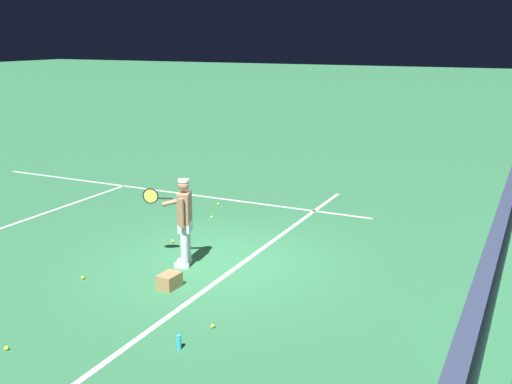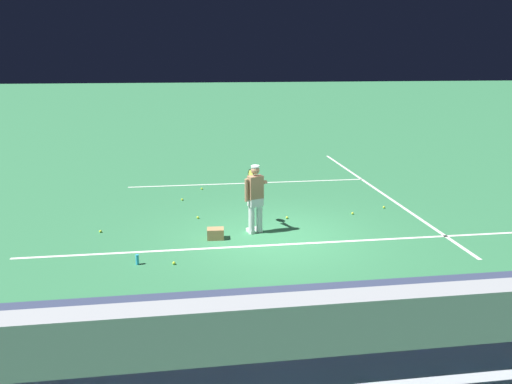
{
  "view_description": "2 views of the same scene",
  "coord_description": "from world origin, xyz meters",
  "px_view_note": "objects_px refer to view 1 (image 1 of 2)",
  "views": [
    {
      "loc": [
        -9.61,
        -5.52,
        4.29
      ],
      "look_at": [
        0.96,
        -0.39,
        1.23
      ],
      "focal_mm": 42.0,
      "sensor_mm": 36.0,
      "label": 1
    },
    {
      "loc": [
        -2.12,
        -11.25,
        4.22
      ],
      "look_at": [
        -0.24,
        1.99,
        0.63
      ],
      "focal_mm": 35.0,
      "sensor_mm": 36.0,
      "label": 2
    }
  ],
  "objects_px": {
    "tennis_player": "(184,221)",
    "tennis_ball_midcourt": "(212,217)",
    "water_bottle": "(179,342)",
    "tennis_ball_far_right": "(6,348)",
    "tennis_ball_on_baseline": "(173,241)",
    "tennis_ball_stray_back": "(213,326)",
    "ball_box_cardboard": "(169,281)",
    "tennis_ball_toward_net": "(83,278)",
    "tennis_ball_near_player": "(218,204)"
  },
  "relations": [
    {
      "from": "tennis_player",
      "to": "tennis_ball_midcourt",
      "type": "bearing_deg",
      "value": 20.39
    },
    {
      "from": "water_bottle",
      "to": "tennis_ball_far_right",
      "type": "bearing_deg",
      "value": 116.67
    },
    {
      "from": "tennis_ball_on_baseline",
      "to": "tennis_ball_midcourt",
      "type": "distance_m",
      "value": 1.9
    },
    {
      "from": "tennis_ball_stray_back",
      "to": "ball_box_cardboard",
      "type": "bearing_deg",
      "value": 55.89
    },
    {
      "from": "ball_box_cardboard",
      "to": "tennis_ball_midcourt",
      "type": "relative_size",
      "value": 6.06
    },
    {
      "from": "tennis_player",
      "to": "water_bottle",
      "type": "height_order",
      "value": "tennis_player"
    },
    {
      "from": "tennis_ball_midcourt",
      "to": "tennis_ball_on_baseline",
      "type": "bearing_deg",
      "value": -176.34
    },
    {
      "from": "tennis_ball_far_right",
      "to": "tennis_ball_toward_net",
      "type": "bearing_deg",
      "value": 17.84
    },
    {
      "from": "ball_box_cardboard",
      "to": "tennis_ball_far_right",
      "type": "relative_size",
      "value": 6.06
    },
    {
      "from": "tennis_player",
      "to": "tennis_ball_on_baseline",
      "type": "bearing_deg",
      "value": 43.51
    },
    {
      "from": "tennis_player",
      "to": "tennis_ball_near_player",
      "type": "xyz_separation_m",
      "value": [
        4.0,
        1.52,
        -0.86
      ]
    },
    {
      "from": "tennis_player",
      "to": "tennis_ball_on_baseline",
      "type": "xyz_separation_m",
      "value": [
        1.01,
        0.96,
        -0.86
      ]
    },
    {
      "from": "tennis_player",
      "to": "tennis_ball_on_baseline",
      "type": "relative_size",
      "value": 25.98
    },
    {
      "from": "ball_box_cardboard",
      "to": "tennis_ball_near_player",
      "type": "bearing_deg",
      "value": 20.16
    },
    {
      "from": "ball_box_cardboard",
      "to": "tennis_ball_on_baseline",
      "type": "height_order",
      "value": "ball_box_cardboard"
    },
    {
      "from": "tennis_ball_toward_net",
      "to": "water_bottle",
      "type": "height_order",
      "value": "water_bottle"
    },
    {
      "from": "tennis_player",
      "to": "tennis_ball_near_player",
      "type": "height_order",
      "value": "tennis_player"
    },
    {
      "from": "tennis_ball_far_right",
      "to": "tennis_ball_on_baseline",
      "type": "xyz_separation_m",
      "value": [
        4.85,
        0.44,
        0.0
      ]
    },
    {
      "from": "tennis_player",
      "to": "tennis_ball_stray_back",
      "type": "bearing_deg",
      "value": -138.48
    },
    {
      "from": "tennis_ball_toward_net",
      "to": "tennis_ball_on_baseline",
      "type": "bearing_deg",
      "value": -8.3
    },
    {
      "from": "tennis_ball_near_player",
      "to": "tennis_ball_far_right",
      "type": "xyz_separation_m",
      "value": [
        -7.83,
        -1.0,
        0.0
      ]
    },
    {
      "from": "ball_box_cardboard",
      "to": "tennis_ball_toward_net",
      "type": "height_order",
      "value": "ball_box_cardboard"
    },
    {
      "from": "tennis_ball_toward_net",
      "to": "tennis_ball_stray_back",
      "type": "bearing_deg",
      "value": -100.93
    },
    {
      "from": "tennis_ball_toward_net",
      "to": "water_bottle",
      "type": "relative_size",
      "value": 0.3
    },
    {
      "from": "tennis_ball_on_baseline",
      "to": "tennis_player",
      "type": "bearing_deg",
      "value": -136.49
    },
    {
      "from": "water_bottle",
      "to": "tennis_ball_midcourt",
      "type": "bearing_deg",
      "value": 25.78
    },
    {
      "from": "tennis_ball_far_right",
      "to": "water_bottle",
      "type": "bearing_deg",
      "value": -63.33
    },
    {
      "from": "tennis_player",
      "to": "tennis_ball_midcourt",
      "type": "height_order",
      "value": "tennis_player"
    },
    {
      "from": "ball_box_cardboard",
      "to": "tennis_ball_toward_net",
      "type": "relative_size",
      "value": 6.06
    },
    {
      "from": "ball_box_cardboard",
      "to": "tennis_ball_stray_back",
      "type": "distance_m",
      "value": 1.74
    },
    {
      "from": "tennis_ball_toward_net",
      "to": "tennis_ball_midcourt",
      "type": "xyz_separation_m",
      "value": [
        4.29,
        -0.23,
        0.0
      ]
    },
    {
      "from": "tennis_player",
      "to": "ball_box_cardboard",
      "type": "relative_size",
      "value": 4.29
    },
    {
      "from": "tennis_ball_far_right",
      "to": "tennis_ball_on_baseline",
      "type": "height_order",
      "value": "same"
    },
    {
      "from": "ball_box_cardboard",
      "to": "tennis_ball_on_baseline",
      "type": "relative_size",
      "value": 6.06
    },
    {
      "from": "tennis_player",
      "to": "tennis_ball_stray_back",
      "type": "height_order",
      "value": "tennis_player"
    },
    {
      "from": "tennis_player",
      "to": "ball_box_cardboard",
      "type": "xyz_separation_m",
      "value": [
        -1.01,
        -0.32,
        -0.76
      ]
    },
    {
      "from": "ball_box_cardboard",
      "to": "tennis_ball_near_player",
      "type": "distance_m",
      "value": 5.34
    },
    {
      "from": "tennis_ball_stray_back",
      "to": "tennis_ball_midcourt",
      "type": "bearing_deg",
      "value": 30.13
    },
    {
      "from": "ball_box_cardboard",
      "to": "water_bottle",
      "type": "relative_size",
      "value": 1.82
    },
    {
      "from": "tennis_ball_stray_back",
      "to": "water_bottle",
      "type": "bearing_deg",
      "value": 172.0
    },
    {
      "from": "tennis_ball_toward_net",
      "to": "tennis_ball_on_baseline",
      "type": "height_order",
      "value": "same"
    },
    {
      "from": "tennis_ball_near_player",
      "to": "water_bottle",
      "type": "bearing_deg",
      "value": -154.85
    },
    {
      "from": "tennis_ball_midcourt",
      "to": "tennis_ball_stray_back",
      "type": "height_order",
      "value": "same"
    },
    {
      "from": "tennis_ball_near_player",
      "to": "tennis_ball_stray_back",
      "type": "bearing_deg",
      "value": -151.3
    },
    {
      "from": "tennis_ball_near_player",
      "to": "water_bottle",
      "type": "height_order",
      "value": "water_bottle"
    },
    {
      "from": "tennis_player",
      "to": "tennis_ball_near_player",
      "type": "relative_size",
      "value": 25.98
    },
    {
      "from": "tennis_player",
      "to": "tennis_ball_toward_net",
      "type": "height_order",
      "value": "tennis_player"
    },
    {
      "from": "tennis_ball_toward_net",
      "to": "tennis_ball_on_baseline",
      "type": "xyz_separation_m",
      "value": [
        2.4,
        -0.35,
        0.0
      ]
    },
    {
      "from": "ball_box_cardboard",
      "to": "tennis_ball_near_player",
      "type": "xyz_separation_m",
      "value": [
        5.01,
        1.84,
        -0.1
      ]
    },
    {
      "from": "ball_box_cardboard",
      "to": "water_bottle",
      "type": "height_order",
      "value": "ball_box_cardboard"
    }
  ]
}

